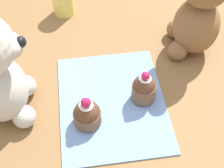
{
  "coord_description": "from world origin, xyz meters",
  "views": [
    {
      "loc": [
        -0.35,
        0.05,
        0.48
      ],
      "look_at": [
        0.0,
        0.0,
        0.06
      ],
      "focal_mm": 50.0,
      "sensor_mm": 36.0,
      "label": 1
    }
  ],
  "objects_px": {
    "teddy_bear_tan": "(198,12)",
    "cupcake_near_cream_bear": "(87,114)",
    "juice_glass": "(63,0)",
    "cupcake_near_tan_bear": "(144,88)"
  },
  "relations": [
    {
      "from": "teddy_bear_tan",
      "to": "cupcake_near_cream_bear",
      "type": "relative_size",
      "value": 3.25
    },
    {
      "from": "cupcake_near_cream_bear",
      "to": "juice_glass",
      "type": "height_order",
      "value": "juice_glass"
    },
    {
      "from": "cupcake_near_tan_bear",
      "to": "juice_glass",
      "type": "bearing_deg",
      "value": 25.44
    },
    {
      "from": "cupcake_near_cream_bear",
      "to": "cupcake_near_tan_bear",
      "type": "height_order",
      "value": "cupcake_near_tan_bear"
    },
    {
      "from": "teddy_bear_tan",
      "to": "cupcake_near_cream_bear",
      "type": "bearing_deg",
      "value": -43.15
    },
    {
      "from": "juice_glass",
      "to": "teddy_bear_tan",
      "type": "bearing_deg",
      "value": -121.16
    },
    {
      "from": "teddy_bear_tan",
      "to": "juice_glass",
      "type": "relative_size",
      "value": 2.89
    },
    {
      "from": "teddy_bear_tan",
      "to": "cupcake_near_cream_bear",
      "type": "distance_m",
      "value": 0.3
    },
    {
      "from": "cupcake_near_cream_bear",
      "to": "cupcake_near_tan_bear",
      "type": "relative_size",
      "value": 0.92
    },
    {
      "from": "juice_glass",
      "to": "cupcake_near_cream_bear",
      "type": "bearing_deg",
      "value": -175.14
    }
  ]
}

